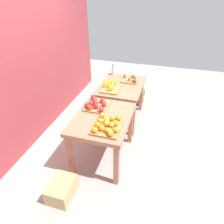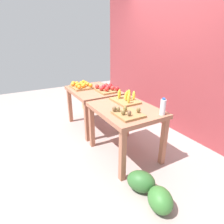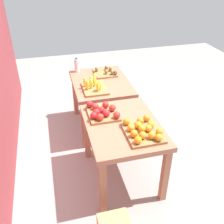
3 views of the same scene
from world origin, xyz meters
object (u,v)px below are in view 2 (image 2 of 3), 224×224
(watermelon_pile, at_px, (150,190))
(cardboard_produce_box, at_px, (91,105))
(orange_bin, at_px, (81,85))
(water_bottle, at_px, (163,107))
(apple_bin, at_px, (107,89))
(display_table_left, at_px, (93,95))
(display_table_right, at_px, (125,115))
(kiwi_bin, at_px, (127,113))
(banana_crate, at_px, (126,99))

(watermelon_pile, relative_size, cardboard_produce_box, 1.81)
(orange_bin, height_order, water_bottle, water_bottle)
(apple_bin, xyz_separation_m, water_bottle, (1.33, 0.10, 0.06))
(display_table_left, height_order, apple_bin, apple_bin)
(apple_bin, distance_m, watermelon_pile, 1.94)
(water_bottle, relative_size, watermelon_pile, 0.31)
(display_table_right, height_order, kiwi_bin, kiwi_bin)
(display_table_left, xyz_separation_m, display_table_right, (1.12, 0.00, 0.00))
(display_table_left, distance_m, banana_crate, 0.92)
(apple_bin, relative_size, kiwi_bin, 1.16)
(display_table_left, bearing_deg, watermelon_pile, -6.77)
(display_table_right, relative_size, cardboard_produce_box, 2.60)
(cardboard_produce_box, bearing_deg, apple_bin, -6.44)
(display_table_left, bearing_deg, water_bottle, 10.11)
(display_table_right, xyz_separation_m, cardboard_produce_box, (-1.97, 0.30, -0.54))
(banana_crate, height_order, water_bottle, water_bottle)
(apple_bin, bearing_deg, display_table_right, -11.33)
(display_table_left, xyz_separation_m, kiwi_bin, (1.35, -0.13, 0.14))
(display_table_left, height_order, orange_bin, orange_bin)
(orange_bin, relative_size, banana_crate, 1.03)
(display_table_right, bearing_deg, apple_bin, 168.67)
(display_table_right, height_order, orange_bin, orange_bin)
(water_bottle, xyz_separation_m, cardboard_produce_box, (-2.41, 0.02, -0.76))
(display_table_left, distance_m, water_bottle, 1.60)
(orange_bin, distance_m, watermelon_pile, 2.34)
(display_table_left, bearing_deg, orange_bin, -147.11)
(display_table_left, bearing_deg, display_table_right, 0.00)
(apple_bin, relative_size, cardboard_produce_box, 1.04)
(apple_bin, bearing_deg, display_table_left, -142.51)
(banana_crate, bearing_deg, watermelon_pile, -19.00)
(kiwi_bin, height_order, watermelon_pile, kiwi_bin)
(display_table_left, distance_m, kiwi_bin, 1.37)
(display_table_left, height_order, kiwi_bin, kiwi_bin)
(banana_crate, xyz_separation_m, water_bottle, (0.66, 0.14, 0.06))
(display_table_right, distance_m, apple_bin, 0.92)
(display_table_left, distance_m, display_table_right, 1.12)
(water_bottle, distance_m, watermelon_pile, 1.01)
(water_bottle, distance_m, cardboard_produce_box, 2.53)
(display_table_left, distance_m, orange_bin, 0.32)
(banana_crate, bearing_deg, display_table_left, -170.95)
(apple_bin, bearing_deg, water_bottle, 4.31)
(apple_bin, height_order, watermelon_pile, apple_bin)
(display_table_left, bearing_deg, banana_crate, 9.05)
(banana_crate, xyz_separation_m, cardboard_produce_box, (-1.75, 0.16, -0.70))
(display_table_right, height_order, apple_bin, apple_bin)
(watermelon_pile, height_order, cardboard_produce_box, watermelon_pile)
(banana_crate, distance_m, water_bottle, 0.68)
(display_table_right, relative_size, water_bottle, 4.61)
(display_table_right, bearing_deg, banana_crate, 147.43)
(water_bottle, xyz_separation_m, watermelon_pile, (0.44, -0.52, -0.75))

